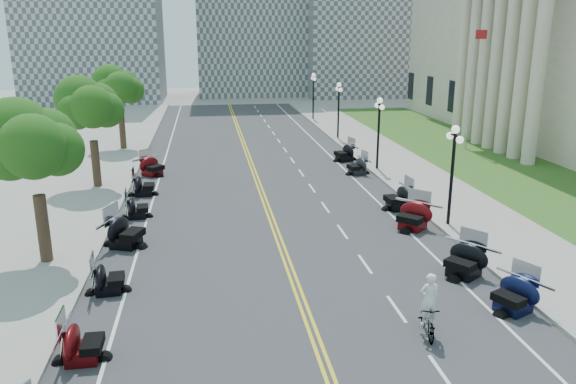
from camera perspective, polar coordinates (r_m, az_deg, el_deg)
name	(u,v)px	position (r m, az deg, el deg)	size (l,w,h in m)	color
ground	(290,269)	(23.27, 0.17, -7.79)	(160.00, 160.00, 0.00)	gray
road	(264,200)	(32.61, -2.43, -0.77)	(16.00, 90.00, 0.01)	#333335
centerline_yellow_a	(262,199)	(32.59, -2.64, -0.77)	(0.12, 90.00, 0.00)	yellow
centerline_yellow_b	(266,199)	(32.62, -2.22, -0.75)	(0.12, 90.00, 0.00)	yellow
edge_line_north	(371,195)	(33.83, 8.42, -0.30)	(0.12, 90.00, 0.00)	white
edge_line_south	(152,204)	(32.61, -13.69, -1.20)	(0.12, 90.00, 0.00)	white
lane_dash_4	(443,375)	(17.28, 15.45, -17.47)	(0.12, 2.00, 0.00)	white
lane_dash_5	(396,309)	(20.48, 10.96, -11.56)	(0.12, 2.00, 0.00)	white
lane_dash_6	(365,264)	(23.91, 7.83, -7.25)	(0.12, 2.00, 0.00)	white
lane_dash_7	(342,232)	(27.50, 5.55, -4.03)	(0.12, 2.00, 0.00)	white
lane_dash_8	(325,207)	(31.19, 3.81, -1.55)	(0.12, 2.00, 0.00)	white
lane_dash_9	(312,188)	(34.95, 2.45, 0.39)	(0.12, 2.00, 0.00)	white
lane_dash_10	(301,173)	(38.76, 1.35, 1.96)	(0.12, 2.00, 0.00)	white
lane_dash_11	(292,160)	(42.60, 0.45, 3.24)	(0.12, 2.00, 0.00)	white
lane_dash_12	(285,150)	(46.47, -0.30, 4.31)	(0.12, 2.00, 0.00)	white
lane_dash_13	(279,141)	(50.36, -0.94, 5.22)	(0.12, 2.00, 0.00)	white
lane_dash_14	(273,133)	(54.27, -1.49, 5.99)	(0.12, 2.00, 0.00)	white
lane_dash_15	(269,127)	(58.18, -1.97, 6.66)	(0.12, 2.00, 0.00)	white
lane_dash_16	(265,121)	(62.11, -2.38, 7.25)	(0.12, 2.00, 0.00)	white
lane_dash_17	(261,116)	(66.05, -2.75, 7.76)	(0.12, 2.00, 0.00)	white
lane_dash_18	(258,111)	(69.99, -3.08, 8.22)	(0.12, 2.00, 0.00)	white
lane_dash_19	(255,107)	(73.94, -3.37, 8.63)	(0.12, 2.00, 0.00)	white
sidewalk_north	(436,191)	(35.19, 14.83, 0.08)	(5.00, 90.00, 0.15)	#9E9991
sidewalk_south	(76,206)	(33.25, -20.74, -1.36)	(5.00, 90.00, 0.15)	#9E9991
lawn	(482,160)	(45.17, 19.12, 3.14)	(9.00, 60.00, 0.10)	#356023
distant_block_a	(91,4)	(84.47, -19.38, 17.54)	(18.00, 14.00, 26.00)	gray
distant_block_c	(370,21)	(89.69, 8.32, 16.81)	(20.00, 14.00, 22.00)	gray
street_lamp_2	(452,176)	(28.51, 16.30, 1.55)	(0.50, 1.20, 4.90)	black
street_lamp_3	(378,134)	(39.48, 9.17, 5.86)	(0.50, 1.20, 4.90)	black
street_lamp_4	(338,111)	(50.91, 5.15, 8.22)	(0.50, 1.20, 4.90)	black
street_lamp_5	(313,96)	(62.56, 2.58, 9.70)	(0.50, 1.20, 4.90)	black
flagpole	(470,89)	(48.19, 18.03, 9.96)	(1.10, 0.20, 10.00)	silver
tree_2	(34,153)	(24.51, -24.44, 3.64)	(4.80, 4.80, 9.20)	#235619
tree_3	(91,112)	(36.03, -19.39, 7.68)	(4.80, 4.80, 9.20)	#235619
tree_4	(119,92)	(47.79, -16.77, 9.72)	(4.80, 4.80, 9.20)	#235619
motorcycle_n_4	(514,293)	(21.18, 22.01, -9.51)	(1.95, 1.95, 1.36)	black
motorcycle_n_5	(465,259)	(23.39, 17.51, -6.50)	(2.09, 2.09, 1.46)	black
motorcycle_n_6	(413,214)	(28.19, 12.60, -2.24)	(2.17, 2.17, 1.52)	#590A0C
motorcycle_n_7	(398,197)	(31.18, 11.16, -0.46)	(2.08, 2.08, 1.46)	black
motorcycle_n_9	(357,165)	(38.53, 7.06, 2.73)	(1.87, 1.87, 1.31)	black
motorcycle_n_10	(344,152)	(42.52, 5.76, 4.09)	(2.02, 2.02, 1.41)	black
motorcycle_s_4	(82,341)	(18.06, -20.22, -14.02)	(1.83, 1.83, 1.28)	#590A0C
motorcycle_s_5	(108,277)	(22.07, -17.81, -8.20)	(1.79, 1.79, 1.25)	black
motorcycle_s_6	(125,230)	(26.32, -16.21, -3.77)	(2.22, 2.22, 1.56)	black
motorcycle_s_7	(137,206)	(30.29, -15.11, -1.41)	(1.78, 1.78, 1.25)	black
motorcycle_s_8	(143,184)	(34.33, -14.49, 0.75)	(1.94, 1.94, 1.36)	black
motorcycle_s_9	(152,165)	(38.98, -13.64, 2.65)	(2.05, 2.05, 1.43)	#590A0C
bicycle	(427,319)	(18.87, 13.99, -12.41)	(0.52, 1.85, 1.11)	#A51414
cyclist_rider	(431,277)	(18.24, 14.29, -8.40)	(0.65, 0.43, 1.79)	white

